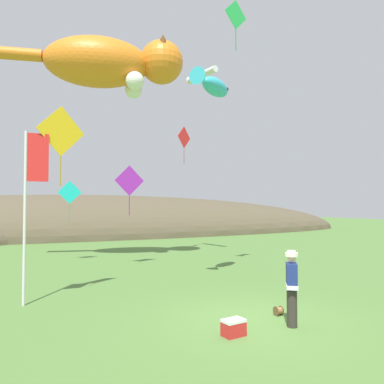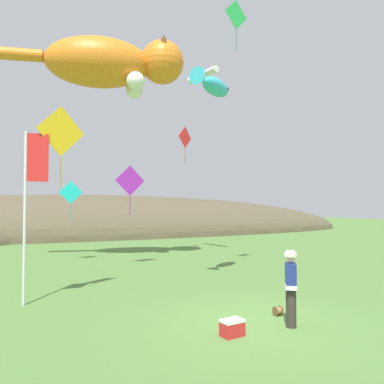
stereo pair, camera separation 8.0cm
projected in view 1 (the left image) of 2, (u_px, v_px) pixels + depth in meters
The scene contains 14 objects.
ground_plane at pixel (258, 321), 9.14m from camera, with size 120.00×120.00×0.00m, color #517A38.
distant_hill_ridge at pixel (70, 235), 35.22m from camera, with size 61.04×17.25×7.69m.
festival_attendant at pixel (292, 286), 8.75m from camera, with size 0.45×0.49×1.77m.
kite_spool at pixel (278, 311), 9.63m from camera, with size 0.17×0.24×0.24m.
picnic_cooler at pixel (234, 328), 8.12m from camera, with size 0.53×0.40×0.36m.
festival_banner_pole at pixel (30, 191), 10.73m from camera, with size 0.66×0.08×4.98m.
kite_giant_cat at pixel (112, 64), 18.54m from camera, with size 9.38×3.74×2.89m.
kite_fish_windsock at pixel (212, 85), 13.76m from camera, with size 2.25×1.93×0.72m.
kite_tube_streamer at pixel (201, 75), 21.11m from camera, with size 0.90×2.47×0.44m.
kite_diamond_teal at pixel (70, 193), 18.58m from camera, with size 1.13×0.24×2.05m.
kite_diamond_red at pixel (184, 138), 22.53m from camera, with size 1.12×0.74×2.23m.
kite_diamond_gold at pixel (61, 132), 11.30m from camera, with size 1.43×0.58×2.43m.
kite_diamond_green at pixel (236, 15), 15.44m from camera, with size 1.20×0.33×2.14m.
kite_diamond_violet at pixel (129, 181), 17.17m from camera, with size 1.40×0.12×2.30m.
Camera 1 is at (-5.24, -7.79, 2.84)m, focal length 35.00 mm.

